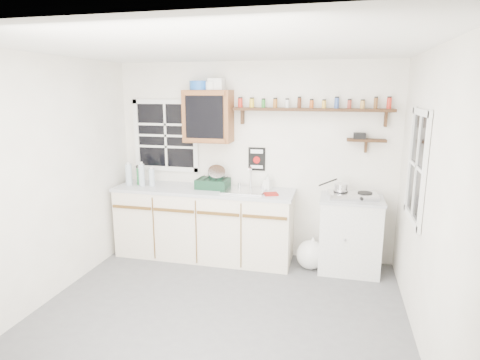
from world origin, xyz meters
name	(u,v)px	position (x,y,z in m)	size (l,w,h in m)	color
room	(218,190)	(0.00, 0.00, 1.25)	(3.64, 3.24, 2.54)	#525254
main_cabinet	(204,223)	(-0.58, 1.30, 0.46)	(2.31, 0.63, 0.92)	beige
right_cabinet	(350,234)	(1.25, 1.32, 0.46)	(0.73, 0.57, 0.91)	beige
sink	(244,190)	(-0.05, 1.30, 0.93)	(0.52, 0.44, 0.29)	silver
upper_cabinet	(208,116)	(-0.55, 1.44, 1.82)	(0.60, 0.32, 0.65)	brown
upper_cabinet_clutter	(206,85)	(-0.57, 1.44, 2.21)	(0.43, 0.24, 0.14)	#1B54B0
spice_shelf	(311,109)	(0.72, 1.51, 1.93)	(1.91, 0.18, 0.35)	black
secondary_shelf	(364,140)	(1.36, 1.52, 1.58)	(0.45, 0.16, 0.24)	black
warning_sign	(257,159)	(0.05, 1.59, 1.28)	(0.22, 0.02, 0.30)	black
window_back	(166,136)	(-1.20, 1.59, 1.55)	(0.93, 0.03, 0.98)	black
window_right	(417,167)	(1.79, 0.55, 1.45)	(0.03, 0.78, 1.08)	black
water_bottles	(139,175)	(-1.46, 1.28, 1.05)	(0.40, 0.16, 0.32)	#A4B5C0
dish_rack	(214,181)	(-0.46, 1.36, 1.02)	(0.41, 0.31, 0.30)	#10311F
soap_bottle	(268,182)	(0.22, 1.45, 1.02)	(0.09, 0.09, 0.20)	beige
rag	(271,194)	(0.31, 1.19, 0.93)	(0.16, 0.14, 0.02)	maroon
hotplate	(353,195)	(1.25, 1.31, 0.95)	(0.58, 0.37, 0.08)	silver
saucepan	(340,188)	(1.11, 1.31, 1.03)	(0.35, 0.27, 0.17)	silver
trash_bag	(311,254)	(0.80, 1.24, 0.19)	(0.38, 0.35, 0.44)	silver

